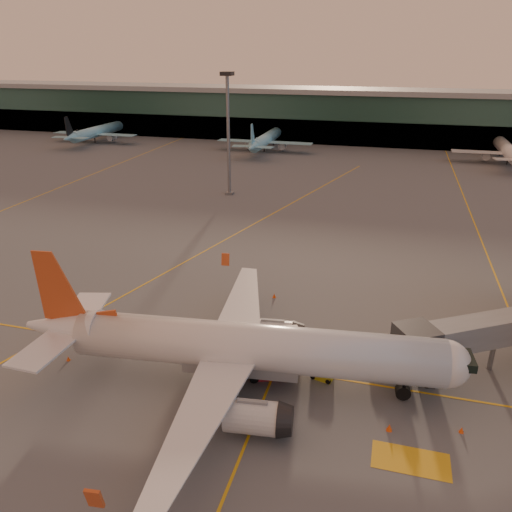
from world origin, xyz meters
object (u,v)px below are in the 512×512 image
(gpu_cart, at_px, (323,374))
(pushback_tug, at_px, (389,365))
(main_airplane, at_px, (240,348))
(catering_truck, at_px, (269,351))

(gpu_cart, relative_size, pushback_tug, 0.55)
(gpu_cart, distance_m, pushback_tug, 6.87)
(main_airplane, xyz_separation_m, gpu_cart, (7.47, 3.01, -3.54))
(main_airplane, relative_size, gpu_cart, 18.65)
(main_airplane, bearing_deg, pushback_tug, 17.06)
(catering_truck, distance_m, gpu_cart, 5.66)
(main_airplane, distance_m, catering_truck, 3.59)
(main_airplane, relative_size, catering_truck, 6.43)
(main_airplane, xyz_separation_m, catering_truck, (2.24, 2.39, -1.47))
(catering_truck, distance_m, pushback_tug, 12.13)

